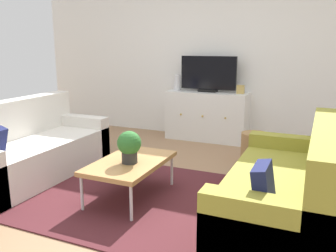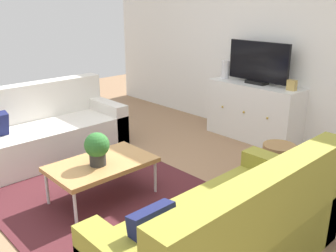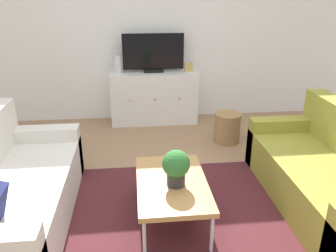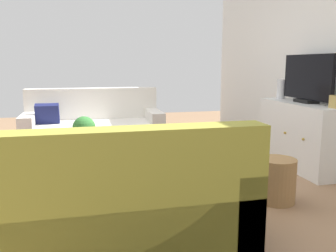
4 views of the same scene
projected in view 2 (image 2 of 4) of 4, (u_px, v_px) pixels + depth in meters
name	position (u px, v px, depth m)	size (l,w,h in m)	color
ground_plane	(121.00, 194.00, 3.68)	(10.00, 10.00, 0.00)	#997251
wall_back	(274.00, 38.00, 4.90)	(6.40, 0.12, 2.70)	white
area_rug	(109.00, 199.00, 3.59)	(2.50, 1.90, 0.01)	#4C1E23
couch_left_side	(43.00, 133.00, 4.52)	(0.83, 1.85, 0.87)	silver
couch_right_side	(233.00, 238.00, 2.53)	(0.83, 1.85, 0.87)	olive
coffee_table	(102.00, 165.00, 3.50)	(0.59, 0.96, 0.38)	#B7844C
potted_plant	(97.00, 147.00, 3.38)	(0.23, 0.23, 0.31)	#2D2D2D
tv_console	(254.00, 112.00, 5.06)	(1.27, 0.47, 0.77)	white
flat_screen_tv	(258.00, 63.00, 4.86)	(0.88, 0.16, 0.55)	black
glass_vase	(226.00, 70.00, 5.25)	(0.11, 0.11, 0.25)	silver
mantel_clock	(292.00, 85.00, 4.56)	(0.11, 0.07, 0.13)	tan
wicker_basket	(278.00, 162.00, 3.94)	(0.34, 0.34, 0.39)	#9E7547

